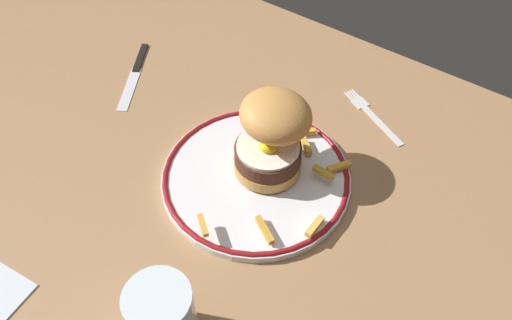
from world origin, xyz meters
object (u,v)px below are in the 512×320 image
(fork, at_px, (372,115))
(knife, at_px, (136,70))
(dinner_plate, at_px, (256,177))
(burger, at_px, (272,135))

(fork, relative_size, knife, 0.84)
(fork, distance_m, knife, 0.42)
(dinner_plate, bearing_deg, fork, 71.22)
(knife, bearing_deg, dinner_plate, -13.77)
(burger, bearing_deg, knife, 171.56)
(burger, relative_size, knife, 0.82)
(dinner_plate, distance_m, burger, 0.07)
(knife, bearing_deg, fork, 19.91)
(dinner_plate, distance_m, fork, 0.23)
(dinner_plate, distance_m, knife, 0.33)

